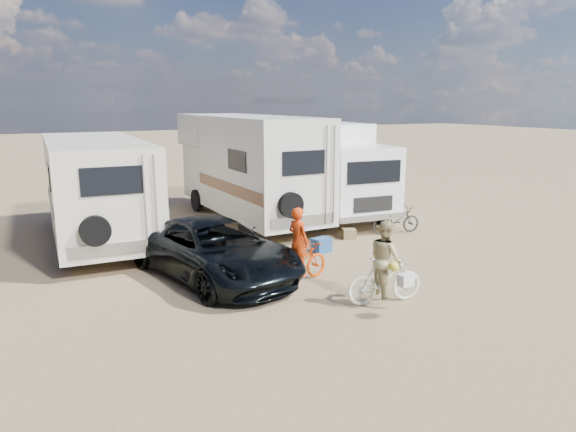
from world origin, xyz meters
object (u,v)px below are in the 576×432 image
rv_left (97,191)px  box_truck (326,170)px  rider_man (298,249)px  rider_woman (385,266)px  bike_man (298,263)px  rv_main (248,169)px  cooler (321,245)px  bike_woman (385,280)px  crate (349,234)px  bike_parked (396,220)px  dark_suv (214,249)px

rv_left → box_truck: 8.26m
rider_man → rider_woman: size_ratio=1.01×
rv_left → bike_man: rv_left is taller
rv_main → cooler: (0.15, -4.89, -1.68)m
box_truck → bike_woman: (-3.64, -8.28, -1.22)m
rider_man → cooler: rider_man is taller
rider_woman → bike_woman: bearing=-79.8°
crate → rider_woman: bearing=-116.2°
bike_parked → rv_main: bearing=50.8°
dark_suv → cooler: (3.52, 0.71, -0.51)m
box_truck → rider_woman: size_ratio=4.09×
rider_woman → bike_parked: rider_woman is taller
dark_suv → rider_man: 2.09m
rv_main → bike_woman: size_ratio=4.63×
rv_left → box_truck: box_truck is taller
bike_man → bike_woman: (0.99, -2.07, 0.05)m
dark_suv → crate: dark_suv is taller
rider_man → rider_woman: (0.99, -2.07, -0.01)m
bike_woman → cooler: size_ratio=3.33×
bike_woman → crate: bike_woman is taller
bike_woman → rider_woman: 0.30m
dark_suv → bike_man: dark_suv is taller
dark_suv → bike_parked: bearing=0.7°
rv_main → box_truck: bearing=-12.8°
rv_left → box_truck: size_ratio=1.15×
box_truck → rv_left: bearing=-174.9°
rider_woman → crate: (2.43, 4.93, -0.66)m
rv_main → rv_left: bearing=-174.0°
bike_man → bike_woman: 2.29m
dark_suv → bike_woman: size_ratio=2.99×
rider_man → rider_woman: rider_man is taller
dark_suv → rider_woman: (2.66, -3.31, 0.10)m
bike_man → bike_parked: 5.89m
rider_woman → rv_left: bearing=39.3°
cooler → crate: 1.82m
rider_woman → cooler: bearing=-1.8°
rv_main → rider_man: bearing=-104.5°
box_truck → bike_parked: 3.74m
dark_suv → bike_woman: dark_suv is taller
cooler → crate: bearing=17.4°
rv_main → rider_woman: (-0.71, -8.92, -1.06)m
dark_suv → rv_left: bearing=99.7°
bike_parked → cooler: bike_parked is taller
bike_man → rv_left: bearing=15.4°
bike_man → bike_parked: (5.21, 2.76, -0.03)m
bike_man → rider_man: bearing=-0.0°
bike_man → cooler: 2.71m
bike_woman → rider_man: size_ratio=1.04×
box_truck → dark_suv: bearing=-136.5°
bike_man → bike_parked: size_ratio=1.06×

